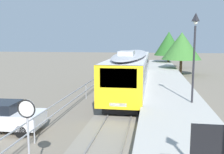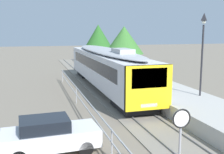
# 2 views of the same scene
# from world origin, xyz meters

# --- Properties ---
(ground_plane) EXTENTS (160.00, 160.00, 0.00)m
(ground_plane) POSITION_xyz_m (-3.00, 22.00, 0.00)
(ground_plane) COLOR slate
(track_rails) EXTENTS (3.20, 60.00, 0.14)m
(track_rails) POSITION_xyz_m (0.00, 22.00, 0.03)
(track_rails) COLOR gray
(track_rails) RESTS_ON ground
(commuter_train) EXTENTS (2.82, 18.86, 3.74)m
(commuter_train) POSITION_xyz_m (0.00, 25.13, 2.14)
(commuter_train) COLOR silver
(commuter_train) RESTS_ON track_rails
(station_platform) EXTENTS (3.90, 60.00, 0.90)m
(station_platform) POSITION_xyz_m (3.25, 22.00, 0.45)
(station_platform) COLOR #B7B5AD
(station_platform) RESTS_ON ground
(platform_lamp_mid_platform) EXTENTS (0.34, 0.34, 5.35)m
(platform_lamp_mid_platform) POSITION_xyz_m (4.33, 17.34, 4.62)
(platform_lamp_mid_platform) COLOR #232328
(platform_lamp_mid_platform) RESTS_ON station_platform
(platform_notice_board) EXTENTS (1.20, 0.08, 1.80)m
(platform_notice_board) POSITION_xyz_m (3.44, 7.71, 2.19)
(platform_notice_board) COLOR #232328
(platform_notice_board) RESTS_ON station_platform
(speed_limit_sign) EXTENTS (0.61, 0.10, 2.81)m
(speed_limit_sign) POSITION_xyz_m (-2.00, 9.01, 2.12)
(speed_limit_sign) COLOR #9EA0A5
(speed_limit_sign) RESTS_ON ground
(carpark_fence) EXTENTS (0.06, 36.06, 1.25)m
(carpark_fence) POSITION_xyz_m (-3.30, 12.00, 0.91)
(carpark_fence) COLOR #9EA0A5
(carpark_fence) RESTS_ON ground
(parked_hatchback_white) EXTENTS (4.08, 1.94, 1.53)m
(parked_hatchback_white) POSITION_xyz_m (-5.66, 13.27, 0.79)
(parked_hatchback_white) COLOR white
(parked_hatchback_white) RESTS_ON ground
(tree_behind_carpark) EXTENTS (5.29, 5.29, 5.79)m
(tree_behind_carpark) POSITION_xyz_m (5.75, 37.13, 3.94)
(tree_behind_carpark) COLOR brown
(tree_behind_carpark) RESTS_ON ground
(tree_behind_station_far) EXTENTS (4.98, 4.98, 6.22)m
(tree_behind_station_far) POSITION_xyz_m (4.64, 47.21, 4.16)
(tree_behind_station_far) COLOR brown
(tree_behind_station_far) RESTS_ON ground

